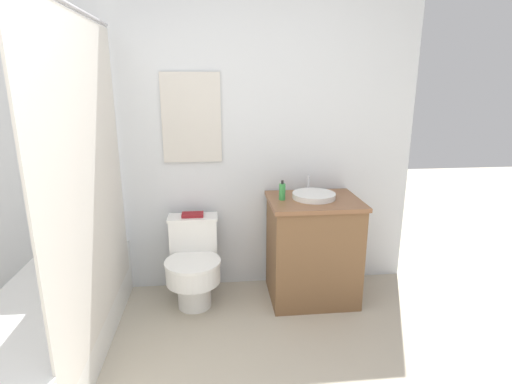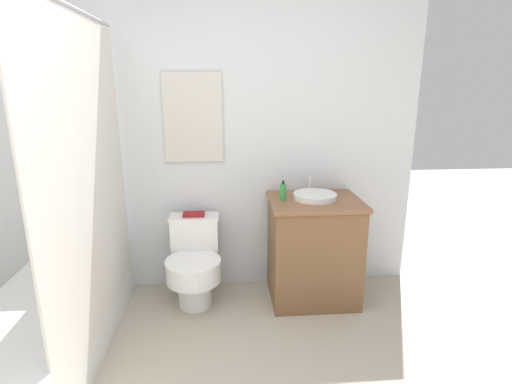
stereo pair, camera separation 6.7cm
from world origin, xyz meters
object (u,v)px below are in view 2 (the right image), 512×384
soap_bottle (283,192)px  sink (315,196)px  toilet (194,262)px  book_on_tank (194,214)px

soap_bottle → sink: bearing=3.4°
toilet → book_on_tank: book_on_tank is taller
toilet → book_on_tank: bearing=90.0°
soap_bottle → book_on_tank: (-0.65, 0.14, -0.20)m
sink → toilet: bearing=-179.1°
toilet → book_on_tank: 0.36m
book_on_tank → sink: bearing=-8.0°
toilet → soap_bottle: soap_bottle is taller
book_on_tank → soap_bottle: bearing=-12.1°
sink → book_on_tank: (-0.89, 0.13, -0.16)m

